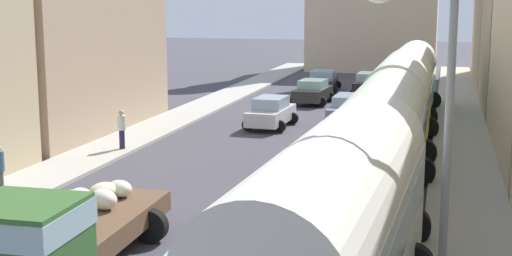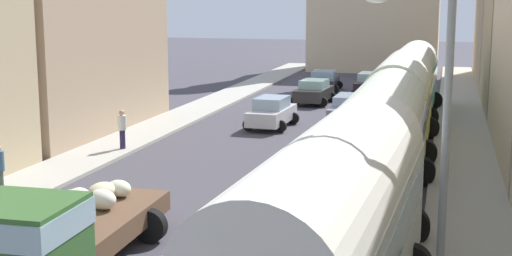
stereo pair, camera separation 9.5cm
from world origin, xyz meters
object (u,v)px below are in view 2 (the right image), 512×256
(cargo_truck_0, at_px, (55,230))
(pedestrian_1, at_px, (122,128))
(car_5, at_px, (371,85))
(parked_bus_2, at_px, (401,98))
(parked_bus_0, at_px, (333,226))
(parked_bus_3, at_px, (412,77))
(car_4, at_px, (352,110))
(car_2, at_px, (324,81))
(car_1, at_px, (314,92))
(streetlamp_near, at_px, (434,128))
(parked_bus_1, at_px, (380,140))
(car_0, at_px, (272,112))

(cargo_truck_0, relative_size, pedestrian_1, 3.94)
(car_5, bearing_deg, parked_bus_2, -79.83)
(parked_bus_0, height_order, car_5, parked_bus_0)
(parked_bus_3, relative_size, car_4, 2.22)
(parked_bus_3, relative_size, pedestrian_1, 5.54)
(parked_bus_3, bearing_deg, car_5, 112.03)
(car_2, relative_size, car_4, 0.97)
(car_5, bearing_deg, parked_bus_3, -67.97)
(car_1, xyz_separation_m, pedestrian_1, (-5.22, -15.67, 0.27))
(parked_bus_2, height_order, parked_bus_3, parked_bus_2)
(streetlamp_near, bearing_deg, parked_bus_2, 95.81)
(parked_bus_1, distance_m, car_1, 22.01)
(streetlamp_near, bearing_deg, car_2, 103.03)
(cargo_truck_0, xyz_separation_m, car_5, (3.62, 32.82, -0.40))
(car_4, bearing_deg, parked_bus_0, -83.33)
(parked_bus_0, distance_m, parked_bus_3, 27.00)
(car_4, relative_size, pedestrian_1, 2.50)
(parked_bus_0, xyz_separation_m, car_1, (-5.93, 30.15, -1.53))
(parked_bus_2, distance_m, streetlamp_near, 16.67)
(parked_bus_3, bearing_deg, parked_bus_1, -90.00)
(car_0, distance_m, car_1, 8.50)
(car_0, distance_m, car_4, 4.10)
(parked_bus_3, distance_m, car_1, 6.85)
(parked_bus_3, distance_m, streetlamp_near, 25.61)
(car_1, height_order, car_2, car_1)
(car_0, relative_size, car_2, 0.93)
(parked_bus_2, xyz_separation_m, car_2, (-6.37, 18.26, -1.47))
(car_4, xyz_separation_m, car_5, (-0.18, 10.87, 0.01))
(parked_bus_3, height_order, car_1, parked_bus_3)
(cargo_truck_0, bearing_deg, car_2, 89.74)
(parked_bus_2, bearing_deg, car_2, 109.22)
(car_0, bearing_deg, car_1, 86.20)
(pedestrian_1, height_order, streetlamp_near, streetlamp_near)
(car_0, bearing_deg, streetlamp_near, -67.94)
(car_2, distance_m, streetlamp_near, 35.82)
(car_0, relative_size, car_5, 1.01)
(car_1, relative_size, streetlamp_near, 0.58)
(pedestrian_1, bearing_deg, car_1, 71.58)
(car_0, height_order, streetlamp_near, streetlamp_near)
(parked_bus_1, bearing_deg, streetlamp_near, -77.38)
(parked_bus_2, distance_m, car_0, 7.59)
(parked_bus_2, relative_size, pedestrian_1, 5.03)
(parked_bus_1, relative_size, cargo_truck_0, 1.42)
(car_2, bearing_deg, cargo_truck_0, -90.26)
(car_0, xyz_separation_m, car_1, (0.56, 8.48, -0.02))
(parked_bus_1, bearing_deg, pedestrian_1, 153.86)
(car_5, bearing_deg, car_4, -89.08)
(parked_bus_0, relative_size, car_1, 2.66)
(parked_bus_3, bearing_deg, cargo_truck_0, -104.27)
(cargo_truck_0, xyz_separation_m, car_4, (3.80, 21.94, -0.41))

